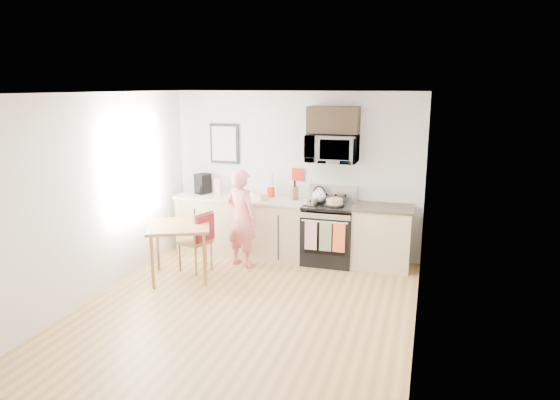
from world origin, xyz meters
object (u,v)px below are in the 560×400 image
(dining_table, at_px, (179,231))
(cake, at_px, (335,202))
(chair, at_px, (201,234))
(range, at_px, (329,235))
(person, at_px, (242,218))
(microwave, at_px, (332,148))

(dining_table, xyz_separation_m, cake, (1.97, 1.21, 0.28))
(cake, bearing_deg, chair, -152.33)
(range, relative_size, person, 0.78)
(person, height_order, cake, person)
(range, height_order, person, person)
(person, distance_m, cake, 1.42)
(person, relative_size, chair, 1.64)
(dining_table, distance_m, cake, 2.33)
(range, distance_m, dining_table, 2.28)
(range, relative_size, chair, 1.27)
(microwave, distance_m, dining_table, 2.56)
(person, xyz_separation_m, chair, (-0.45, -0.45, -0.16))
(range, distance_m, person, 1.37)
(range, bearing_deg, dining_table, -146.33)
(person, height_order, chair, person)
(person, distance_m, chair, 0.66)
(microwave, bearing_deg, person, -152.85)
(range, relative_size, microwave, 1.53)
(range, xyz_separation_m, microwave, (-0.00, 0.10, 1.32))
(microwave, height_order, dining_table, microwave)
(dining_table, relative_size, chair, 1.06)
(microwave, xyz_separation_m, cake, (0.08, -0.15, -0.79))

